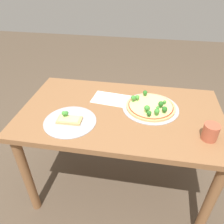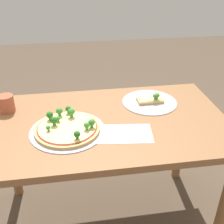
{
  "view_description": "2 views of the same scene",
  "coord_description": "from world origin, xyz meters",
  "px_view_note": "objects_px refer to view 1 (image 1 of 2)",
  "views": [
    {
      "loc": [
        0.14,
        -1.13,
        1.54
      ],
      "look_at": [
        -0.05,
        -0.05,
        0.75
      ],
      "focal_mm": 35.0,
      "sensor_mm": 36.0,
      "label": 1
    },
    {
      "loc": [
        0.14,
        1.21,
        1.49
      ],
      "look_at": [
        -0.05,
        -0.05,
        0.75
      ],
      "focal_mm": 45.0,
      "sensor_mm": 36.0,
      "label": 2
    }
  ],
  "objects_px": {
    "pizza_tray_whole": "(151,106)",
    "pizza_tray_slice": "(70,120)",
    "dining_table": "(121,123)",
    "drinking_cup": "(210,132)"
  },
  "relations": [
    {
      "from": "drinking_cup",
      "to": "pizza_tray_whole",
      "type": "bearing_deg",
      "value": 143.29
    },
    {
      "from": "dining_table",
      "to": "pizza_tray_slice",
      "type": "xyz_separation_m",
      "value": [
        -0.29,
        -0.16,
        0.11
      ]
    },
    {
      "from": "pizza_tray_whole",
      "to": "pizza_tray_slice",
      "type": "height_order",
      "value": "pizza_tray_whole"
    },
    {
      "from": "pizza_tray_whole",
      "to": "pizza_tray_slice",
      "type": "distance_m",
      "value": 0.52
    },
    {
      "from": "pizza_tray_slice",
      "to": "drinking_cup",
      "type": "height_order",
      "value": "drinking_cup"
    },
    {
      "from": "pizza_tray_whole",
      "to": "drinking_cup",
      "type": "relative_size",
      "value": 3.93
    },
    {
      "from": "dining_table",
      "to": "pizza_tray_whole",
      "type": "xyz_separation_m",
      "value": [
        0.18,
        0.06,
        0.12
      ]
    },
    {
      "from": "pizza_tray_whole",
      "to": "drinking_cup",
      "type": "xyz_separation_m",
      "value": [
        0.32,
        -0.24,
        0.03
      ]
    },
    {
      "from": "dining_table",
      "to": "drinking_cup",
      "type": "xyz_separation_m",
      "value": [
        0.5,
        -0.18,
        0.15
      ]
    },
    {
      "from": "drinking_cup",
      "to": "dining_table",
      "type": "bearing_deg",
      "value": 160.62
    }
  ]
}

